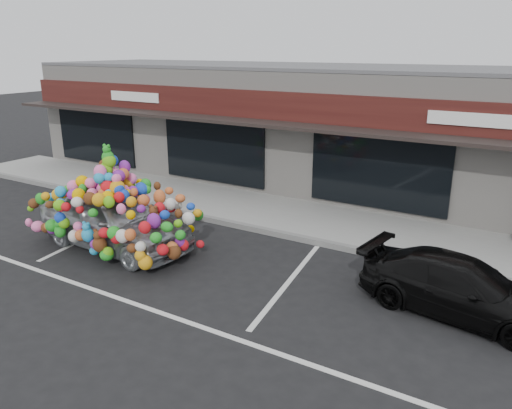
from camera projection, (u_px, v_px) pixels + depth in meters
The scene contains 9 objects.
ground at pixel (184, 258), 12.23m from camera, with size 90.00×90.00×0.00m, color black.
shop_building at pixel (326, 126), 18.46m from camera, with size 24.00×7.20×4.31m.
sidewalk at pixel (266, 211), 15.47m from camera, with size 26.00×3.00×0.15m, color gray.
kerb at pixel (239, 226), 14.25m from camera, with size 26.00×0.18×0.16m, color slate.
parking_stripe_left at pixel (99, 232), 13.97m from camera, with size 0.12×4.40×0.01m, color silver.
parking_stripe_mid at pixel (289, 281), 11.01m from camera, with size 0.12×4.40×0.01m, color silver.
lane_line at pixel (190, 323), 9.37m from camera, with size 14.00×0.12×0.01m, color silver.
toy_car at pixel (113, 213), 12.65m from camera, with size 3.18×4.79×2.73m.
black_sedan at pixel (460, 287), 9.55m from camera, with size 3.84×1.56×1.11m, color black.
Camera 1 is at (7.34, -8.72, 4.96)m, focal length 35.00 mm.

